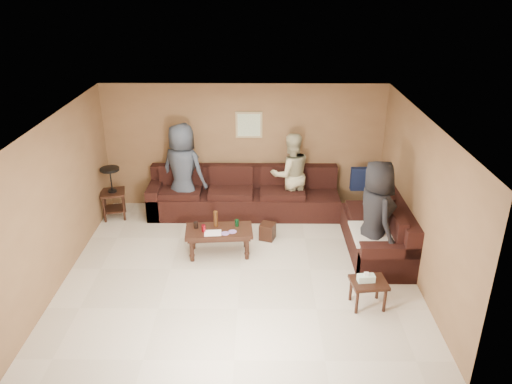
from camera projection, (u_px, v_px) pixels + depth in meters
room at (239, 175)px, 7.42m from camera, size 5.60×5.50×2.50m
sectional_sofa at (286, 210)px, 9.34m from camera, size 4.65×2.90×0.97m
coffee_table at (219, 233)px, 8.39m from camera, size 1.16×0.65×0.75m
end_table_left at (113, 192)px, 9.60m from camera, size 0.55×0.55×1.03m
side_table_right at (368, 284)px, 7.08m from camera, size 0.55×0.47×0.56m
waste_bin at (267, 231)px, 8.96m from camera, size 0.32×0.32×0.30m
wall_art at (249, 125)px, 9.66m from camera, size 0.52×0.04×0.52m
person_left at (183, 171)px, 9.55m from camera, size 1.07×0.90×1.86m
person_middle at (291, 174)px, 9.65m from camera, size 0.94×0.81×1.66m
person_right at (375, 216)px, 7.85m from camera, size 0.77×1.00×1.82m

